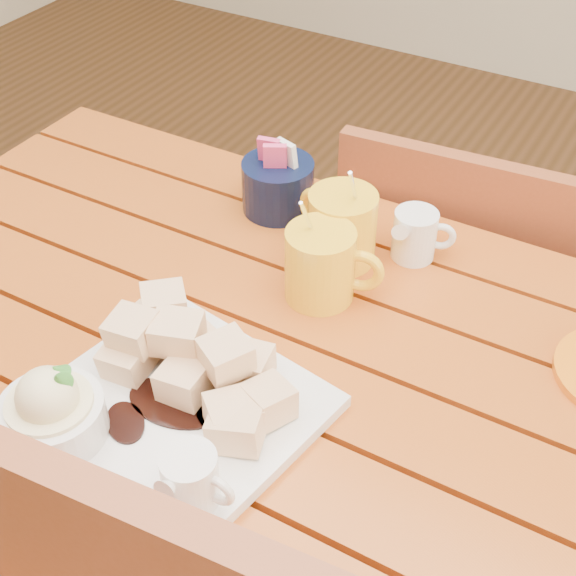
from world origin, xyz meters
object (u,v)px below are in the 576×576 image
Objects in this scene: coffee_mug_left at (340,226)px; table at (246,416)px; chair_far at (455,306)px; coffee_mug_right at (322,264)px; dessert_plate at (148,400)px.

table is at bearing -70.60° from coffee_mug_left.
coffee_mug_left is 0.46m from chair_far.
coffee_mug_right is (0.03, 0.15, 0.16)m from table.
dessert_plate is at bearing 73.16° from chair_far.
table is 0.57m from chair_far.
chair_far is at bearing 94.23° from coffee_mug_left.
coffee_mug_left is 1.03× the size of coffee_mug_right.
coffee_mug_left is (0.01, 0.23, 0.16)m from table.
table is 3.64× the size of dessert_plate.
dessert_plate is 2.10× the size of coffee_mug_left.
coffee_mug_right is (0.02, -0.08, -0.00)m from coffee_mug_left.
coffee_mug_left reaches higher than coffee_mug_right.
chair_far reaches higher than table.
coffee_mug_left is at bearing 85.87° from coffee_mug_right.
dessert_plate is at bearing -105.08° from table.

